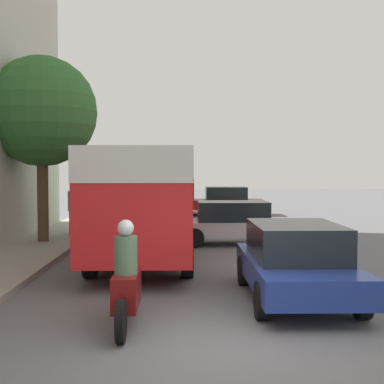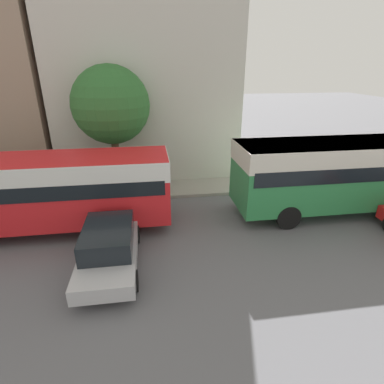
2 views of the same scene
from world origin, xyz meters
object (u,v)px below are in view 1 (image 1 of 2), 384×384
Objects in this scene: car_crossing at (233,222)px; pedestrian_near_curb at (73,209)px; car_distant at (226,200)px; car_far_curb at (295,260)px; bus_lead at (147,189)px; bus_following at (164,178)px; motorcycle_behind_lead at (126,285)px.

car_crossing is 2.35× the size of pedestrian_near_curb.
car_distant is at bearing -3.53° from car_crossing.
car_distant is at bearing 89.32° from car_far_curb.
car_distant is at bearing 76.36° from bus_lead.
car_far_curb is 11.18m from pedestrian_near_curb.
bus_lead is at bearing -90.22° from bus_following.
bus_following reaches higher than car_far_curb.
bus_following reaches higher than car_distant.
bus_lead reaches higher than car_far_curb.
bus_following is at bearing -62.15° from car_distant.
motorcycle_behind_lead is at bearing -89.01° from bus_lead.
bus_lead reaches higher than pedestrian_near_curb.
pedestrian_near_curb reaches higher than car_far_curb.
car_far_curb is at bearing -57.90° from bus_lead.
bus_following is at bearing 15.28° from car_crossing.
car_far_curb is at bearing -56.61° from pedestrian_near_curb.
bus_following is 8.62m from pedestrian_near_curb.
motorcycle_behind_lead reaches higher than car_far_curb.
pedestrian_near_curb is (-6.15, 9.33, 0.30)m from car_far_curb.
motorcycle_behind_lead is at bearing -89.79° from bus_following.
car_far_curb is at bearing -79.75° from bus_following.
car_crossing is 1.05× the size of car_distant.
bus_lead reaches higher than car_crossing.
bus_lead is 5.22× the size of pedestrian_near_curb.
motorcycle_behind_lead is at bearing -74.45° from pedestrian_near_curb.
pedestrian_near_curb is at bearing 105.55° from motorcycle_behind_lead.
bus_lead is 5.26m from pedestrian_near_curb.
bus_lead is 6.94m from motorcycle_behind_lead.
bus_lead is 2.22× the size of car_crossing.
car_distant is (3.36, 1.78, -1.27)m from bus_following.
car_crossing is 11.52m from car_distant.
bus_lead is at bearing -13.64° from car_distant.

